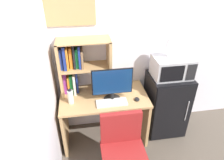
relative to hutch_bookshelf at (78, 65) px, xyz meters
name	(u,v)px	position (x,y,z in m)	size (l,w,h in m)	color
wall_back	(201,38)	(1.69, 0.15, 0.20)	(6.40, 0.04, 2.60)	silver
wall_left	(19,157)	(-0.33, -1.47, 0.20)	(0.04, 4.40, 2.60)	silver
desk	(104,110)	(0.30, -0.18, -0.61)	(1.11, 0.62, 0.73)	tan
hutch_bookshelf	(78,65)	(0.00, 0.00, 0.00)	(0.64, 0.29, 0.71)	tan
monitor	(112,84)	(0.39, -0.27, -0.15)	(0.49, 0.21, 0.43)	black
keyboard	(112,103)	(0.37, -0.34, -0.37)	(0.38, 0.15, 0.02)	silver
computer_mouse	(137,99)	(0.69, -0.33, -0.36)	(0.06, 0.08, 0.03)	black
water_bottle	(71,97)	(-0.11, -0.25, -0.29)	(0.07, 0.07, 0.20)	silver
mini_fridge	(166,104)	(1.19, -0.13, -0.65)	(0.53, 0.49, 0.91)	black
microwave	(172,67)	(1.19, -0.13, -0.06)	(0.49, 0.34, 0.27)	#ADADB2
desk_fan	(174,46)	(1.16, -0.14, 0.24)	(0.20, 0.11, 0.28)	silver
desk_chair	(123,158)	(0.41, -0.87, -0.72)	(0.54, 0.54, 0.88)	black
wall_corkboard	(68,4)	(-0.04, 0.12, 0.71)	(0.59, 0.02, 0.49)	tan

